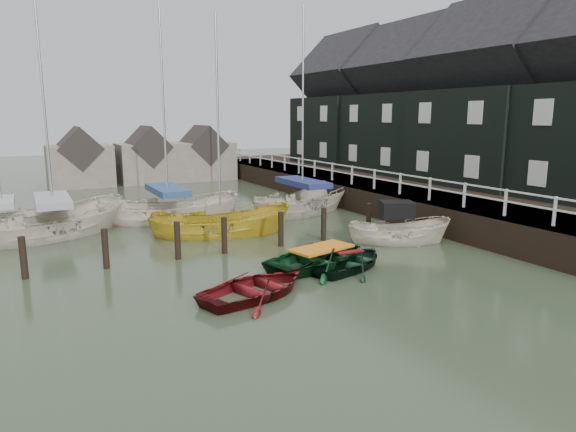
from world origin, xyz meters
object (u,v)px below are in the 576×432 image
sailboat_a (56,235)px  sailboat_d (302,211)px  motorboat (398,241)px  sailboat_e (4,228)px  sailboat_c (221,234)px  rowboat_dkgreen (350,267)px  sailboat_b (169,220)px  rowboat_green (321,266)px  rowboat_red (257,296)px

sailboat_a → sailboat_d: 12.29m
motorboat → sailboat_d: bearing=26.7°
sailboat_d → sailboat_e: size_ratio=1.18×
sailboat_c → sailboat_e: size_ratio=1.03×
motorboat → sailboat_d: size_ratio=0.37×
rowboat_dkgreen → sailboat_d: 10.41m
sailboat_d → sailboat_b: bearing=63.3°
sailboat_b → sailboat_c: sailboat_b is taller
rowboat_dkgreen → motorboat: motorboat is taller
rowboat_dkgreen → motorboat: (3.73, 1.96, 0.10)m
motorboat → sailboat_a: sailboat_a is taller
rowboat_dkgreen → sailboat_e: bearing=16.6°
rowboat_green → sailboat_e: sailboat_e is taller
motorboat → sailboat_e: (-14.52, 10.40, -0.03)m
rowboat_dkgreen → sailboat_e: size_ratio=0.36×
rowboat_green → sailboat_b: bearing=1.3°
rowboat_dkgreen → sailboat_c: size_ratio=0.34×
rowboat_green → sailboat_a: size_ratio=0.37×
sailboat_e → sailboat_a: bearing=-132.4°
rowboat_dkgreen → sailboat_c: sailboat_c is taller
rowboat_red → sailboat_d: (7.55, 10.92, 0.06)m
sailboat_a → sailboat_c: (6.53, -2.99, -0.05)m
rowboat_red → rowboat_dkgreen: rowboat_red is taller
rowboat_green → sailboat_d: 10.18m
rowboat_dkgreen → sailboat_a: size_ratio=0.31×
motorboat → rowboat_red: bearing=137.1°
rowboat_red → rowboat_dkgreen: (4.02, 1.13, 0.00)m
rowboat_dkgreen → sailboat_b: sailboat_b is taller
rowboat_dkgreen → sailboat_a: sailboat_a is taller
rowboat_red → rowboat_dkgreen: size_ratio=1.02×
motorboat → sailboat_d: (-0.20, 7.83, -0.04)m
sailboat_b → sailboat_e: size_ratio=1.15×
rowboat_green → sailboat_b: size_ratio=0.37×
rowboat_green → sailboat_d: bearing=-39.3°
sailboat_d → rowboat_dkgreen: bearing=140.3°
rowboat_green → motorboat: 4.74m
rowboat_red → rowboat_dkgreen: 4.17m
rowboat_red → sailboat_e: bearing=7.9°
rowboat_dkgreen → rowboat_red: bearing=81.2°
rowboat_red → sailboat_b: 11.78m
rowboat_red → sailboat_d: size_ratio=0.31×
rowboat_dkgreen → sailboat_e: 16.41m
motorboat → sailboat_a: bearing=83.1°
sailboat_a → sailboat_d: bearing=-114.8°
rowboat_green → sailboat_a: (-7.95, 9.24, 0.06)m
sailboat_b → sailboat_d: 7.16m
sailboat_a → sailboat_e: size_ratio=1.16×
sailboat_b → sailboat_c: bearing=-139.2°
sailboat_a → sailboat_b: 5.25m
sailboat_e → motorboat: bearing=-116.7°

